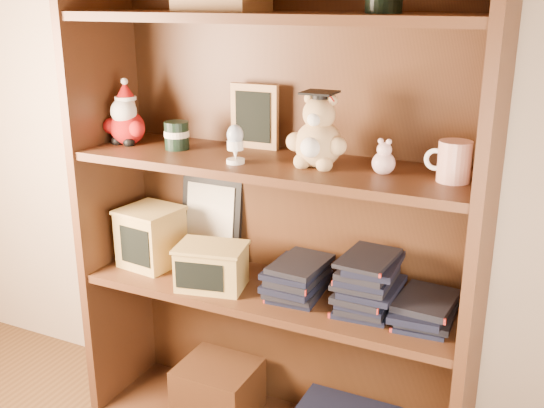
% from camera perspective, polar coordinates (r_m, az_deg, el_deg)
% --- Properties ---
extents(bookcase, '(1.20, 0.35, 1.60)m').
position_cam_1_polar(bookcase, '(1.89, 0.59, -0.75)').
color(bookcase, '#492814').
rests_on(bookcase, ground).
extents(shelf_lower, '(1.14, 0.33, 0.02)m').
position_cam_1_polar(shelf_lower, '(1.94, 0.00, -7.96)').
color(shelf_lower, '#492814').
rests_on(shelf_lower, ground).
extents(shelf_upper, '(1.14, 0.33, 0.02)m').
position_cam_1_polar(shelf_upper, '(1.80, 0.00, 3.56)').
color(shelf_upper, '#492814').
rests_on(shelf_upper, ground).
extents(santa_plush, '(0.15, 0.11, 0.21)m').
position_cam_1_polar(santa_plush, '(2.04, -12.96, 7.39)').
color(santa_plush, '#A50F0F').
rests_on(santa_plush, shelf_upper).
extents(teachers_tin, '(0.08, 0.08, 0.08)m').
position_cam_1_polar(teachers_tin, '(1.94, -8.54, 6.13)').
color(teachers_tin, black).
rests_on(teachers_tin, shelf_upper).
extents(chalkboard_plaque, '(0.15, 0.08, 0.19)m').
position_cam_1_polar(chalkboard_plaque, '(1.92, -1.57, 7.76)').
color(chalkboard_plaque, '#9E7547').
rests_on(chalkboard_plaque, shelf_upper).
extents(egg_cup, '(0.05, 0.05, 0.11)m').
position_cam_1_polar(egg_cup, '(1.75, -3.32, 5.51)').
color(egg_cup, white).
rests_on(egg_cup, shelf_upper).
extents(grad_teddy_bear, '(0.17, 0.15, 0.21)m').
position_cam_1_polar(grad_teddy_bear, '(1.72, 4.12, 5.95)').
color(grad_teddy_bear, tan).
rests_on(grad_teddy_bear, shelf_upper).
extents(pink_figurine, '(0.06, 0.06, 0.10)m').
position_cam_1_polar(pink_figurine, '(1.68, 9.99, 3.91)').
color(pink_figurine, '#D3A6A3').
rests_on(pink_figurine, shelf_upper).
extents(teacher_mug, '(0.12, 0.08, 0.10)m').
position_cam_1_polar(teacher_mug, '(1.64, 15.94, 3.69)').
color(teacher_mug, silver).
rests_on(teacher_mug, shelf_upper).
extents(certificate_frame, '(0.22, 0.06, 0.28)m').
position_cam_1_polar(certificate_frame, '(2.12, -5.47, -1.28)').
color(certificate_frame, black).
rests_on(certificate_frame, shelf_lower).
extents(treats_box, '(0.20, 0.20, 0.19)m').
position_cam_1_polar(treats_box, '(2.10, -10.81, -2.87)').
color(treats_box, '#B29049').
rests_on(treats_box, shelf_lower).
extents(pencils_box, '(0.23, 0.19, 0.13)m').
position_cam_1_polar(pencils_box, '(1.92, -5.45, -5.57)').
color(pencils_box, '#B29049').
rests_on(pencils_box, shelf_lower).
extents(book_stack_left, '(0.14, 0.20, 0.10)m').
position_cam_1_polar(book_stack_left, '(1.88, 2.40, -6.81)').
color(book_stack_left, black).
rests_on(book_stack_left, shelf_lower).
extents(book_stack_mid, '(0.14, 0.20, 0.16)m').
position_cam_1_polar(book_stack_mid, '(1.80, 8.74, -7.06)').
color(book_stack_mid, black).
rests_on(book_stack_mid, shelf_lower).
extents(book_stack_right, '(0.14, 0.20, 0.06)m').
position_cam_1_polar(book_stack_right, '(1.79, 13.38, -9.24)').
color(book_stack_right, black).
rests_on(book_stack_right, shelf_lower).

